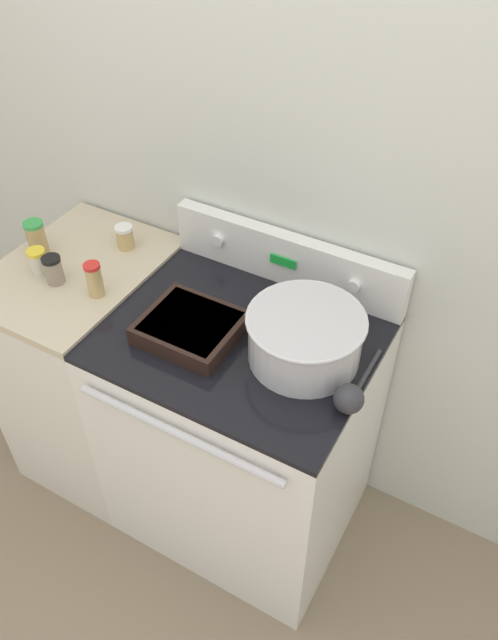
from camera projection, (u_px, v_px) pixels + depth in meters
ground_plane at (199, 575)px, 2.30m from camera, size 12.00×12.00×0.00m
kitchen_wall at (299, 194)px, 1.90m from camera, size 8.00×0.05×2.50m
stove_range at (242, 433)px, 2.19m from camera, size 0.80×0.69×0.96m
control_panel at (287, 259)px, 2.00m from camera, size 0.80×0.07×0.18m
side_counter at (97, 366)px, 2.42m from camera, size 0.49×0.66×0.97m
mixing_bowl at (305, 335)px, 1.74m from camera, size 0.34×0.34×0.15m
casserole_dish at (191, 327)px, 1.84m from camera, size 0.28×0.25×0.06m
ladle at (350, 397)px, 1.64m from camera, size 0.08×0.28×0.08m
spice_jar_red_cap at (94, 280)px, 1.95m from camera, size 0.05×0.05×0.12m
spice_jar_white_cap at (125, 237)px, 2.14m from camera, size 0.06×0.06×0.08m
spice_jar_black_cap at (53, 270)px, 2.00m from camera, size 0.06×0.06×0.10m
spice_jar_yellow_cap at (38, 262)px, 2.04m from camera, size 0.06×0.06×0.09m
spice_jar_green_cap at (37, 238)px, 2.11m from camera, size 0.07×0.07×0.12m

